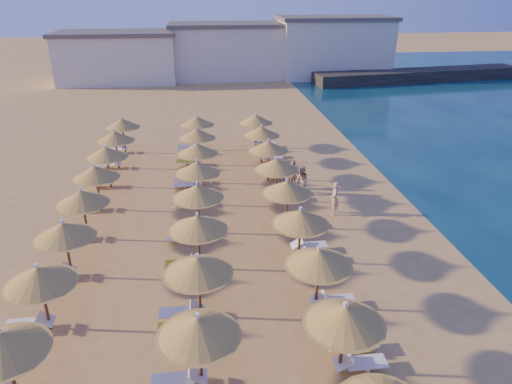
{
  "coord_description": "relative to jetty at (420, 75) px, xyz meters",
  "views": [
    {
      "loc": [
        -2.05,
        -18.96,
        11.7
      ],
      "look_at": [
        0.7,
        4.0,
        1.3
      ],
      "focal_mm": 32.0,
      "sensor_mm": 36.0,
      "label": 1
    }
  ],
  "objects": [
    {
      "name": "beachgoer_a",
      "position": [
        -22.64,
        -37.76,
        0.21
      ],
      "size": [
        0.59,
        0.78,
        1.93
      ],
      "primitive_type": "imported",
      "rotation": [
        0.0,
        0.0,
        -1.76
      ],
      "color": "tan",
      "rests_on": "ground"
    },
    {
      "name": "ground",
      "position": [
        -27.69,
        -41.15,
        -0.75
      ],
      "size": [
        220.0,
        220.0,
        0.0
      ],
      "primitive_type": "plane",
      "color": "tan",
      "rests_on": "ground"
    },
    {
      "name": "hotel_blocks",
      "position": [
        -24.72,
        4.96,
        2.95
      ],
      "size": [
        45.12,
        10.12,
        8.1
      ],
      "color": "beige",
      "rests_on": "ground"
    },
    {
      "name": "parasol_row_west",
      "position": [
        -30.19,
        -40.76,
        1.56
      ],
      "size": [
        2.65,
        32.77,
        2.86
      ],
      "color": "brown",
      "rests_on": "ground"
    },
    {
      "name": "parasol_row_inland",
      "position": [
        -35.79,
        -37.42,
        1.56
      ],
      "size": [
        2.65,
        26.08,
        2.86
      ],
      "color": "brown",
      "rests_on": "ground"
    },
    {
      "name": "parasol_row_east",
      "position": [
        -25.63,
        -40.76,
        1.56
      ],
      "size": [
        2.65,
        32.77,
        2.86
      ],
      "color": "brown",
      "rests_on": "ground"
    },
    {
      "name": "beachgoer_b",
      "position": [
        -23.91,
        -34.97,
        0.16
      ],
      "size": [
        0.82,
        0.98,
        1.81
      ],
      "primitive_type": "imported",
      "rotation": [
        0.0,
        0.0,
        -1.4
      ],
      "color": "tan",
      "rests_on": "ground"
    },
    {
      "name": "beachgoer_c",
      "position": [
        -24.29,
        -34.03,
        0.2
      ],
      "size": [
        1.1,
        1.13,
        1.9
      ],
      "primitive_type": "imported",
      "rotation": [
        0.0,
        0.0,
        -0.82
      ],
      "color": "tan",
      "rests_on": "ground"
    },
    {
      "name": "jetty",
      "position": [
        0.0,
        0.0,
        0.0
      ],
      "size": [
        30.27,
        8.04,
        1.5
      ],
      "primitive_type": "cube",
      "rotation": [
        0.0,
        0.0,
        0.14
      ],
      "color": "black",
      "rests_on": "ground"
    },
    {
      "name": "loungers",
      "position": [
        -29.76,
        -40.22,
        -0.41
      ],
      "size": [
        13.33,
        30.74,
        0.66
      ],
      "color": "white",
      "rests_on": "ground"
    }
  ]
}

